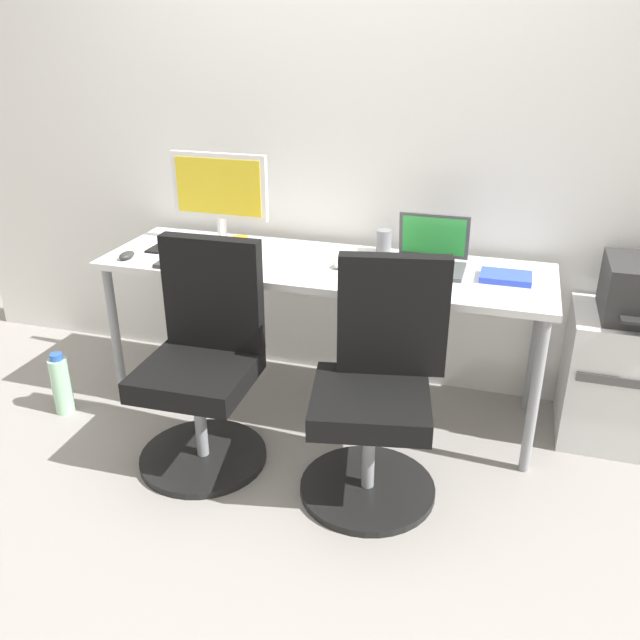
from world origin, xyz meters
The scene contains 17 objects.
ground_plane centered at (0.00, 0.00, 0.00)m, with size 5.28×5.28×0.00m, color gray.
back_wall centered at (0.00, 0.38, 1.30)m, with size 4.40×0.04×2.60m, color white.
desk centered at (0.00, 0.00, 0.67)m, with size 2.02×0.61×0.73m.
office_chair_left centered at (-0.36, -0.52, 0.42)m, with size 0.54×0.54×0.94m.
office_chair_right centered at (0.37, -0.52, 0.42)m, with size 0.54×0.54×0.94m.
side_cabinet centered at (1.38, 0.13, 0.30)m, with size 0.57×0.43×0.59m.
water_bottle_on_floor centered at (-1.18, -0.42, 0.15)m, with size 0.09×0.09×0.31m.
desktop_monitor centered at (-0.57, 0.16, 0.98)m, with size 0.48×0.18×0.43m.
open_laptop centered at (0.46, 0.09, 0.79)m, with size 0.31×0.26×0.23m.
keyboard_by_monitor centered at (-0.53, -0.22, 0.74)m, with size 0.34×0.12×0.02m, color #2D2D2D.
keyboard_by_laptop centered at (0.42, -0.20, 0.74)m, with size 0.34×0.12×0.02m, color silver.
mouse_by_monitor centered at (0.08, -0.03, 0.75)m, with size 0.06×0.10×0.03m, color #B7B7B7.
mouse_by_laptop centered at (-0.88, -0.20, 0.75)m, with size 0.06×0.10×0.03m, color #2D2D2D.
coffee_mug centered at (-0.40, -0.02, 0.78)m, with size 0.08×0.08×0.09m, color orange.
pen_cup centered at (0.22, 0.24, 0.79)m, with size 0.07×0.07×0.10m, color slate.
phone_near_laptop centered at (-0.81, -0.03, 0.74)m, with size 0.07×0.14×0.01m, color black.
notebook centered at (0.79, 0.02, 0.75)m, with size 0.21×0.15×0.03m, color blue.
Camera 1 is at (0.80, -2.67, 1.71)m, focal length 36.85 mm.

